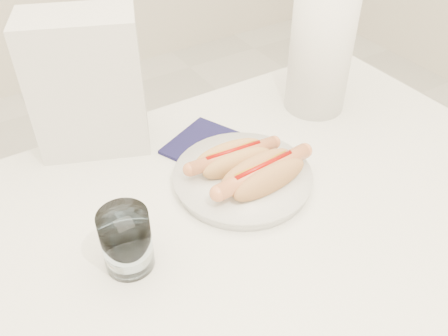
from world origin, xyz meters
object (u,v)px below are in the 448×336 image
hotdog_right (263,175)px  napkin_box (87,85)px  table (226,275)px  paper_towel_roll (321,45)px  water_glass (126,241)px  hotdog_left (233,159)px  plate (243,179)px

hotdog_right → napkin_box: size_ratio=0.72×
table → napkin_box: (-0.06, 0.35, 0.19)m
hotdog_right → paper_towel_roll: 0.31m
table → hotdog_right: size_ratio=6.61×
napkin_box → water_glass: bearing=-80.3°
hotdog_left → hotdog_right: bearing=-70.3°
hotdog_left → water_glass: 0.24m
plate → hotdog_left: size_ratio=1.40×
plate → water_glass: bearing=-165.9°
napkin_box → hotdog_left: bearing=-30.6°
napkin_box → plate: bearing=-32.9°
table → plate: (0.10, 0.11, 0.07)m
hotdog_left → hotdog_right: (0.02, -0.06, 0.00)m
plate → napkin_box: 0.31m
hotdog_right → napkin_box: bearing=118.9°
water_glass → table: bearing=-21.8°
table → plate: 0.17m
plate → table: bearing=-133.0°
table → napkin_box: bearing=100.3°
water_glass → plate: bearing=14.1°
hotdog_left → hotdog_right: hotdog_right is taller
hotdog_right → paper_towel_roll: (0.25, 0.16, 0.10)m
hotdog_left → paper_towel_roll: paper_towel_roll is taller
table → hotdog_left: size_ratio=7.41×
hotdog_left → hotdog_right: size_ratio=0.89×
paper_towel_roll → table: bearing=-147.3°
hotdog_right → paper_towel_roll: paper_towel_roll is taller
water_glass → napkin_box: napkin_box is taller
plate → hotdog_right: bearing=-71.8°
table → napkin_box: 0.40m
water_glass → paper_towel_roll: size_ratio=0.35×
table → water_glass: 0.18m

